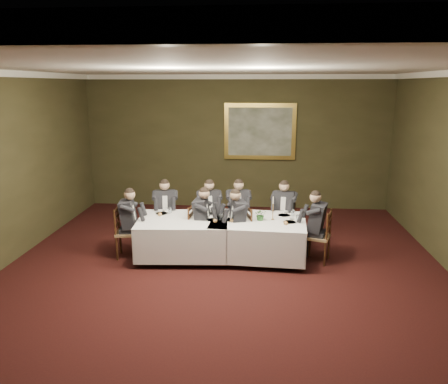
# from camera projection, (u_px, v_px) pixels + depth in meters

# --- Properties ---
(ground) EXTENTS (10.00, 10.00, 0.00)m
(ground) POSITION_uv_depth(u_px,v_px,m) (220.00, 289.00, 7.13)
(ground) COLOR black
(ground) RESTS_ON ground
(ceiling) EXTENTS (8.00, 10.00, 0.10)m
(ceiling) POSITION_uv_depth(u_px,v_px,m) (220.00, 67.00, 6.29)
(ceiling) COLOR silver
(ceiling) RESTS_ON back_wall
(back_wall) EXTENTS (8.00, 0.10, 3.50)m
(back_wall) POSITION_uv_depth(u_px,v_px,m) (237.00, 143.00, 11.54)
(back_wall) COLOR #333019
(back_wall) RESTS_ON ground
(crown_molding) EXTENTS (8.00, 10.00, 0.12)m
(crown_molding) POSITION_uv_depth(u_px,v_px,m) (220.00, 71.00, 6.30)
(crown_molding) COLOR white
(crown_molding) RESTS_ON back_wall
(table_main) EXTENTS (1.86, 1.46, 0.67)m
(table_main) POSITION_uv_depth(u_px,v_px,m) (258.00, 236.00, 8.32)
(table_main) COLOR black
(table_main) RESTS_ON ground
(table_second) EXTENTS (1.80, 1.42, 0.67)m
(table_second) POSITION_uv_depth(u_px,v_px,m) (183.00, 235.00, 8.37)
(table_second) COLOR black
(table_second) RESTS_ON ground
(chair_main_backleft) EXTENTS (0.48, 0.47, 1.00)m
(chair_main_backleft) POSITION_uv_depth(u_px,v_px,m) (238.00, 228.00, 9.30)
(chair_main_backleft) COLOR olive
(chair_main_backleft) RESTS_ON ground
(diner_main_backleft) EXTENTS (0.45, 0.52, 1.35)m
(diner_main_backleft) POSITION_uv_depth(u_px,v_px,m) (238.00, 217.00, 9.23)
(diner_main_backleft) COLOR black
(diner_main_backleft) RESTS_ON chair_main_backleft
(chair_main_backright) EXTENTS (0.52, 0.51, 1.00)m
(chair_main_backright) POSITION_uv_depth(u_px,v_px,m) (283.00, 230.00, 9.17)
(chair_main_backright) COLOR olive
(chair_main_backright) RESTS_ON ground
(diner_main_backright) EXTENTS (0.50, 0.56, 1.35)m
(diner_main_backright) POSITION_uv_depth(u_px,v_px,m) (284.00, 219.00, 9.11)
(diner_main_backright) COLOR black
(diner_main_backright) RESTS_ON chair_main_backright
(chair_main_endleft) EXTENTS (0.45, 0.47, 1.00)m
(chair_main_endleft) POSITION_uv_depth(u_px,v_px,m) (200.00, 241.00, 8.51)
(chair_main_endleft) COLOR olive
(chair_main_endleft) RESTS_ON ground
(diner_main_endleft) EXTENTS (0.51, 0.44, 1.35)m
(diner_main_endleft) POSITION_uv_depth(u_px,v_px,m) (201.00, 230.00, 8.45)
(diner_main_endleft) COLOR black
(diner_main_endleft) RESTS_ON chair_main_endleft
(chair_main_endright) EXTENTS (0.54, 0.55, 1.00)m
(chair_main_endright) POSITION_uv_depth(u_px,v_px,m) (318.00, 247.00, 8.20)
(chair_main_endright) COLOR olive
(chair_main_endright) RESTS_ON ground
(diner_main_endright) EXTENTS (0.58, 0.53, 1.35)m
(diner_main_endright) POSITION_uv_depth(u_px,v_px,m) (318.00, 235.00, 8.15)
(diner_main_endright) COLOR black
(diner_main_endright) RESTS_ON chair_main_endright
(chair_sec_backleft) EXTENTS (0.51, 0.49, 1.00)m
(chair_sec_backleft) POSITION_uv_depth(u_px,v_px,m) (166.00, 228.00, 9.27)
(chair_sec_backleft) COLOR olive
(chair_sec_backleft) RESTS_ON ground
(diner_sec_backleft) EXTENTS (0.48, 0.54, 1.35)m
(diner_sec_backleft) POSITION_uv_depth(u_px,v_px,m) (166.00, 218.00, 9.21)
(diner_sec_backleft) COLOR black
(diner_sec_backleft) RESTS_ON chair_sec_backleft
(chair_sec_backright) EXTENTS (0.52, 0.50, 1.00)m
(chair_sec_backright) POSITION_uv_depth(u_px,v_px,m) (209.00, 228.00, 9.26)
(chair_sec_backright) COLOR olive
(chair_sec_backright) RESTS_ON ground
(diner_sec_backright) EXTENTS (0.49, 0.55, 1.35)m
(diner_sec_backright) POSITION_uv_depth(u_px,v_px,m) (209.00, 218.00, 9.19)
(diner_sec_backright) COLOR black
(diner_sec_backright) RESTS_ON chair_sec_backright
(chair_sec_endright) EXTENTS (0.52, 0.54, 1.00)m
(chair_sec_endright) POSITION_uv_depth(u_px,v_px,m) (240.00, 243.00, 8.40)
(chair_sec_endright) COLOR olive
(chair_sec_endright) RESTS_ON ground
(diner_sec_endright) EXTENTS (0.57, 0.51, 1.35)m
(diner_sec_endright) POSITION_uv_depth(u_px,v_px,m) (239.00, 232.00, 8.34)
(diner_sec_endright) COLOR black
(diner_sec_endright) RESTS_ON chair_sec_endright
(chair_sec_endleft) EXTENTS (0.48, 0.49, 1.00)m
(chair_sec_endleft) POSITION_uv_depth(u_px,v_px,m) (127.00, 242.00, 8.42)
(chair_sec_endleft) COLOR olive
(chair_sec_endleft) RESTS_ON ground
(diner_sec_endleft) EXTENTS (0.53, 0.46, 1.35)m
(diner_sec_endleft) POSITION_uv_depth(u_px,v_px,m) (127.00, 231.00, 8.37)
(diner_sec_endleft) COLOR black
(diner_sec_endleft) RESTS_ON chair_sec_endleft
(centerpiece) EXTENTS (0.24, 0.21, 0.25)m
(centerpiece) POSITION_uv_depth(u_px,v_px,m) (261.00, 214.00, 8.19)
(centerpiece) COLOR #2D5926
(centerpiece) RESTS_ON table_main
(candlestick) EXTENTS (0.07, 0.07, 0.46)m
(candlestick) POSITION_uv_depth(u_px,v_px,m) (273.00, 211.00, 8.22)
(candlestick) COLOR #C98A3D
(candlestick) RESTS_ON table_main
(place_setting_table_main) EXTENTS (0.33, 0.31, 0.14)m
(place_setting_table_main) POSITION_uv_depth(u_px,v_px,m) (238.00, 211.00, 8.68)
(place_setting_table_main) COLOR white
(place_setting_table_main) RESTS_ON table_main
(place_setting_table_second) EXTENTS (0.33, 0.31, 0.14)m
(place_setting_table_second) POSITION_uv_depth(u_px,v_px,m) (164.00, 212.00, 8.67)
(place_setting_table_second) COLOR white
(place_setting_table_second) RESTS_ON table_second
(painting) EXTENTS (1.86, 0.09, 1.46)m
(painting) POSITION_uv_depth(u_px,v_px,m) (260.00, 132.00, 11.36)
(painting) COLOR gold
(painting) RESTS_ON back_wall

